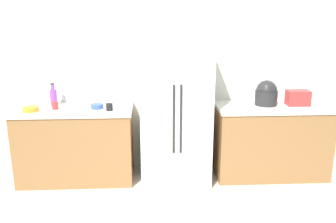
# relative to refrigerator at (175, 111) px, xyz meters

# --- Properties ---
(kitchen_back_panel) EXTENTS (5.07, 0.10, 2.76)m
(kitchen_back_panel) POSITION_rel_refrigerator_xyz_m (-0.22, 0.40, 0.50)
(kitchen_back_panel) COLOR silver
(kitchen_back_panel) RESTS_ON ground_plane
(counter_left) EXTENTS (1.40, 0.61, 0.92)m
(counter_left) POSITION_rel_refrigerator_xyz_m (-1.22, 0.05, -0.42)
(counter_left) COLOR olive
(counter_left) RESTS_ON ground_plane
(counter_right) EXTENTS (1.41, 0.61, 0.92)m
(counter_right) POSITION_rel_refrigerator_xyz_m (1.22, 0.05, -0.42)
(counter_right) COLOR olive
(counter_right) RESTS_ON ground_plane
(refrigerator) EXTENTS (0.83, 0.69, 1.76)m
(refrigerator) POSITION_rel_refrigerator_xyz_m (0.00, 0.00, 0.00)
(refrigerator) COLOR white
(refrigerator) RESTS_ON ground_plane
(toaster) EXTENTS (0.27, 0.17, 0.18)m
(toaster) POSITION_rel_refrigerator_xyz_m (1.51, 0.05, 0.13)
(toaster) COLOR red
(toaster) RESTS_ON counter_right
(rice_cooker) EXTENTS (0.27, 0.27, 0.31)m
(rice_cooker) POSITION_rel_refrigerator_xyz_m (1.13, 0.09, 0.18)
(rice_cooker) COLOR #262628
(rice_cooker) RESTS_ON counter_right
(bottle_a) EXTENTS (0.08, 0.08, 0.28)m
(bottle_a) POSITION_rel_refrigerator_xyz_m (-1.47, 0.19, 0.15)
(bottle_a) COLOR purple
(bottle_a) RESTS_ON counter_left
(cup_a) EXTENTS (0.08, 0.08, 0.09)m
(cup_a) POSITION_rel_refrigerator_xyz_m (-0.77, -0.07, 0.08)
(cup_a) COLOR black
(cup_a) RESTS_ON counter_left
(cup_b) EXTENTS (0.07, 0.07, 0.09)m
(cup_b) POSITION_rel_refrigerator_xyz_m (-1.42, 0.02, 0.08)
(cup_b) COLOR red
(cup_b) RESTS_ON counter_left
(cup_c) EXTENTS (0.08, 0.08, 0.07)m
(cup_c) POSITION_rel_refrigerator_xyz_m (0.74, -0.03, 0.08)
(cup_c) COLOR white
(cup_c) RESTS_ON counter_right
(bowl_a) EXTENTS (0.18, 0.18, 0.05)m
(bowl_a) POSITION_rel_refrigerator_xyz_m (-1.68, -0.06, 0.07)
(bowl_a) COLOR orange
(bowl_a) RESTS_ON counter_left
(bowl_b) EXTENTS (0.15, 0.15, 0.05)m
(bowl_b) POSITION_rel_refrigerator_xyz_m (-0.93, 0.03, 0.07)
(bowl_b) COLOR blue
(bowl_b) RESTS_ON counter_left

